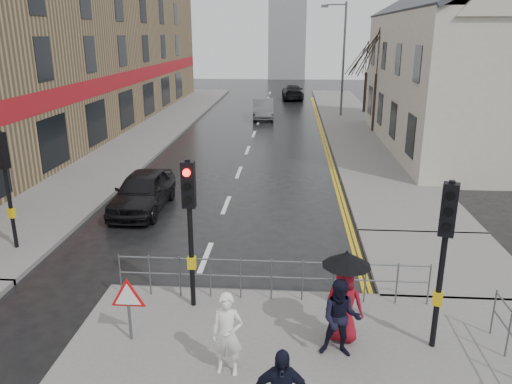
# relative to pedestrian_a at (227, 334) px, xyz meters

# --- Properties ---
(ground) EXTENTS (120.00, 120.00, 0.00)m
(ground) POSITION_rel_pedestrian_a_xyz_m (-1.28, 2.09, -0.93)
(ground) COLOR black
(ground) RESTS_ON ground
(left_pavement) EXTENTS (4.00, 44.00, 0.14)m
(left_pavement) POSITION_rel_pedestrian_a_xyz_m (-7.78, 25.09, -0.86)
(left_pavement) COLOR #605E5B
(left_pavement) RESTS_ON ground
(right_pavement) EXTENTS (4.00, 40.00, 0.14)m
(right_pavement) POSITION_rel_pedestrian_a_xyz_m (5.22, 27.09, -0.86)
(right_pavement) COLOR #605E5B
(right_pavement) RESTS_ON ground
(pavement_bridge_right) EXTENTS (4.00, 4.20, 0.14)m
(pavement_bridge_right) POSITION_rel_pedestrian_a_xyz_m (5.22, 5.09, -0.86)
(pavement_bridge_right) COLOR #605E5B
(pavement_bridge_right) RESTS_ON ground
(building_left_terrace) EXTENTS (8.00, 42.00, 10.00)m
(building_left_terrace) POSITION_rel_pedestrian_a_xyz_m (-13.28, 24.09, 4.07)
(building_left_terrace) COLOR #8D7551
(building_left_terrace) RESTS_ON ground
(building_right_cream) EXTENTS (9.00, 16.40, 10.10)m
(building_right_cream) POSITION_rel_pedestrian_a_xyz_m (10.72, 20.09, 3.85)
(building_right_cream) COLOR beige
(building_right_cream) RESTS_ON ground
(church_tower) EXTENTS (5.00, 5.00, 18.00)m
(church_tower) POSITION_rel_pedestrian_a_xyz_m (0.22, 64.09, 8.07)
(church_tower) COLOR gray
(church_tower) RESTS_ON ground
(traffic_signal_near_left) EXTENTS (0.28, 0.27, 3.40)m
(traffic_signal_near_left) POSITION_rel_pedestrian_a_xyz_m (-1.08, 2.29, 1.53)
(traffic_signal_near_left) COLOR black
(traffic_signal_near_left) RESTS_ON near_pavement
(traffic_signal_near_right) EXTENTS (0.34, 0.33, 3.40)m
(traffic_signal_near_right) POSITION_rel_pedestrian_a_xyz_m (3.92, 1.09, 1.53)
(traffic_signal_near_right) COLOR black
(traffic_signal_near_right) RESTS_ON near_pavement
(traffic_signal_far_left) EXTENTS (0.34, 0.33, 3.40)m
(traffic_signal_far_left) POSITION_rel_pedestrian_a_xyz_m (-6.78, 5.09, 1.53)
(traffic_signal_far_left) COLOR black
(traffic_signal_far_left) RESTS_ON left_pavement
(guard_railing_front) EXTENTS (7.14, 0.04, 1.00)m
(guard_railing_front) POSITION_rel_pedestrian_a_xyz_m (0.67, 2.69, -0.07)
(guard_railing_front) COLOR #595B5E
(guard_railing_front) RESTS_ON near_pavement
(warning_sign) EXTENTS (0.80, 0.07, 1.35)m
(warning_sign) POSITION_rel_pedestrian_a_xyz_m (-2.08, 0.88, 0.11)
(warning_sign) COLOR #595B5E
(warning_sign) RESTS_ON near_pavement
(street_lamp) EXTENTS (1.83, 0.25, 8.00)m
(street_lamp) POSITION_rel_pedestrian_a_xyz_m (4.54, 30.09, 3.78)
(street_lamp) COLOR #595B5E
(street_lamp) RESTS_ON right_pavement
(tree_near) EXTENTS (2.40, 2.40, 6.58)m
(tree_near) POSITION_rel_pedestrian_a_xyz_m (6.22, 24.09, 4.21)
(tree_near) COLOR #30251A
(tree_near) RESTS_ON right_pavement
(tree_far) EXTENTS (2.40, 2.40, 5.64)m
(tree_far) POSITION_rel_pedestrian_a_xyz_m (6.72, 32.09, 3.49)
(tree_far) COLOR #30251A
(tree_far) RESTS_ON right_pavement
(pedestrian_a) EXTENTS (0.61, 0.43, 1.58)m
(pedestrian_a) POSITION_rel_pedestrian_a_xyz_m (0.00, 0.00, 0.00)
(pedestrian_a) COLOR white
(pedestrian_a) RESTS_ON near_pavement
(pedestrian_b) EXTENTS (0.81, 0.66, 1.56)m
(pedestrian_b) POSITION_rel_pedestrian_a_xyz_m (2.06, 0.67, -0.01)
(pedestrian_b) COLOR black
(pedestrian_b) RESTS_ON near_pavement
(pedestrian_with_umbrella) EXTENTS (0.96, 0.96, 1.92)m
(pedestrian_with_umbrella) POSITION_rel_pedestrian_a_xyz_m (2.17, 1.18, 0.29)
(pedestrian_with_umbrella) COLOR maroon
(pedestrian_with_umbrella) RESTS_ON near_pavement
(car_parked) EXTENTS (1.71, 4.11, 1.39)m
(car_parked) POSITION_rel_pedestrian_a_xyz_m (-4.15, 8.87, -0.23)
(car_parked) COLOR black
(car_parked) RESTS_ON ground
(car_mid) EXTENTS (1.75, 4.34, 1.40)m
(car_mid) POSITION_rel_pedestrian_a_xyz_m (-1.05, 29.19, -0.23)
(car_mid) COLOR #4D4F53
(car_mid) RESTS_ON ground
(car_far) EXTENTS (2.19, 4.82, 1.37)m
(car_far) POSITION_rel_pedestrian_a_xyz_m (1.10, 40.42, -0.25)
(car_far) COLOR black
(car_far) RESTS_ON ground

